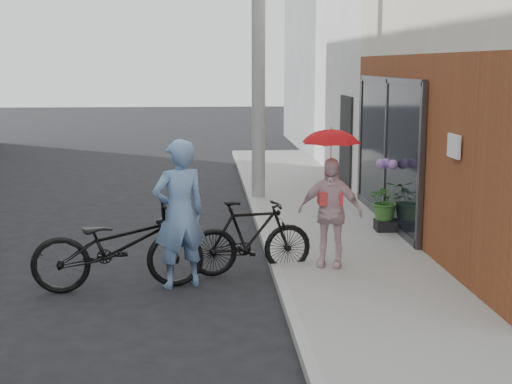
{
  "coord_description": "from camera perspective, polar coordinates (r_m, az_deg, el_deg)",
  "views": [
    {
      "loc": [
        -0.02,
        -8.63,
        2.85
      ],
      "look_at": [
        0.69,
        1.07,
        1.1
      ],
      "focal_mm": 50.0,
      "sensor_mm": 36.0,
      "label": 1
    }
  ],
  "objects": [
    {
      "name": "east_building_far",
      "position": [
        25.67,
        12.4,
        11.43
      ],
      "size": [
        8.0,
        8.0,
        7.0
      ],
      "primitive_type": "cube",
      "color": "slate",
      "rests_on": "ground"
    },
    {
      "name": "bike_left",
      "position": [
        9.24,
        -10.95,
        -4.29
      ],
      "size": [
        2.25,
        1.04,
        1.14
      ],
      "primitive_type": "imported",
      "rotation": [
        0.0,
        0.0,
        1.7
      ],
      "color": "black",
      "rests_on": "ground"
    },
    {
      "name": "curb",
      "position": [
        11.03,
        0.95,
        -4.45
      ],
      "size": [
        0.12,
        24.0,
        0.12
      ],
      "primitive_type": "cube",
      "color": "#9E9E99",
      "rests_on": "ground"
    },
    {
      "name": "bike_right",
      "position": [
        9.76,
        -0.42,
        -3.64
      ],
      "size": [
        1.78,
        0.79,
        1.03
      ],
      "primitive_type": "imported",
      "rotation": [
        0.0,
        0.0,
        1.75
      ],
      "color": "black",
      "rests_on": "ground"
    },
    {
      "name": "kimono_woman",
      "position": [
        9.73,
        5.93,
        -1.62
      ],
      "size": [
        0.95,
        0.65,
        1.49
      ],
      "primitive_type": "imported",
      "rotation": [
        0.0,
        0.0,
        -0.36
      ],
      "color": "silver",
      "rests_on": "sidewalk"
    },
    {
      "name": "ground",
      "position": [
        9.09,
        -3.89,
        -8.11
      ],
      "size": [
        80.0,
        80.0,
        0.0
      ],
      "primitive_type": "plane",
      "color": "black",
      "rests_on": "ground"
    },
    {
      "name": "officer",
      "position": [
        9.16,
        -6.15,
        -1.76
      ],
      "size": [
        0.83,
        0.7,
        1.93
      ],
      "primitive_type": "imported",
      "rotation": [
        0.0,
        0.0,
        3.54
      ],
      "color": "#6A8DBD",
      "rests_on": "ground"
    },
    {
      "name": "potted_plant",
      "position": [
        11.96,
        10.38,
        -0.66
      ],
      "size": [
        0.6,
        0.52,
        0.67
      ],
      "primitive_type": "imported",
      "color": "#396E2C",
      "rests_on": "planter"
    },
    {
      "name": "parasol",
      "position": [
        9.56,
        6.05,
        4.73
      ],
      "size": [
        0.76,
        0.76,
        0.67
      ],
      "primitive_type": "imported",
      "color": "red",
      "rests_on": "kimono_woman"
    },
    {
      "name": "sidewalk",
      "position": [
        11.19,
        6.89,
        -4.31
      ],
      "size": [
        2.2,
        24.0,
        0.12
      ],
      "primitive_type": "cube",
      "color": "gray",
      "rests_on": "ground"
    },
    {
      "name": "plaster_building",
      "position": [
        19.06,
        18.47,
        11.65
      ],
      "size": [
        8.0,
        6.0,
        7.0
      ],
      "primitive_type": "cube",
      "color": "white",
      "rests_on": "ground"
    },
    {
      "name": "planter",
      "position": [
        12.05,
        10.31,
        -2.64
      ],
      "size": [
        0.34,
        0.34,
        0.18
      ],
      "primitive_type": "cube",
      "rotation": [
        0.0,
        0.0,
        -0.02
      ],
      "color": "black",
      "rests_on": "sidewalk"
    },
    {
      "name": "utility_pole",
      "position": [
        14.69,
        0.2,
        12.74
      ],
      "size": [
        0.28,
        0.28,
        7.0
      ],
      "primitive_type": "cylinder",
      "color": "#9E9E99",
      "rests_on": "ground"
    }
  ]
}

